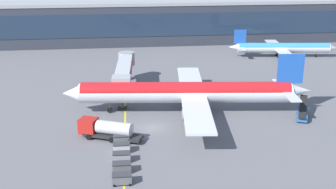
# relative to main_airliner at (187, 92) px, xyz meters

# --- Properties ---
(ground_plane) EXTENTS (700.00, 700.00, 0.00)m
(ground_plane) POSITION_rel_main_airliner_xyz_m (-7.51, -6.91, -4.12)
(ground_plane) COLOR slate
(apron_lead_in_line) EXTENTS (2.57, 79.98, 0.01)m
(apron_lead_in_line) POSITION_rel_main_airliner_xyz_m (-12.08, -4.91, -4.12)
(apron_lead_in_line) COLOR yellow
(apron_lead_in_line) RESTS_ON ground_plane
(terminal_building) EXTENTS (199.35, 17.45, 14.08)m
(terminal_building) POSITION_rel_main_airliner_xyz_m (-21.58, 68.17, 2.94)
(terminal_building) COLOR #2D333D
(terminal_building) RESTS_ON ground_plane
(main_airliner) EXTENTS (47.78, 38.25, 11.58)m
(main_airliner) POSITION_rel_main_airliner_xyz_m (0.00, 0.00, 0.00)
(main_airliner) COLOR silver
(main_airliner) RESTS_ON ground_plane
(jet_bridge) EXTENTS (5.35, 23.95, 6.82)m
(jet_bridge) POSITION_rel_main_airliner_xyz_m (-11.62, 14.11, 1.01)
(jet_bridge) COLOR #B2B7BC
(jet_bridge) RESTS_ON ground_plane
(fuel_tanker) EXTENTS (10.92, 6.50, 3.25)m
(fuel_tanker) POSITION_rel_main_airliner_xyz_m (-15.27, -10.50, -2.38)
(fuel_tanker) COLOR #232326
(fuel_tanker) RESTS_ON ground_plane
(belt_loader) EXTENTS (4.23, 6.82, 3.49)m
(belt_loader) POSITION_rel_main_airliner_xyz_m (21.10, -5.43, -3.13)
(belt_loader) COLOR #285B9E
(belt_loader) RESTS_ON ground_plane
(baggage_cart_0) EXTENTS (2.67, 1.64, 1.48)m
(baggage_cart_0) POSITION_rel_main_airliner_xyz_m (-12.92, -25.35, -3.34)
(baggage_cart_0) COLOR #595B60
(baggage_cart_0) RESTS_ON ground_plane
(baggage_cart_1) EXTENTS (2.67, 1.64, 1.48)m
(baggage_cart_1) POSITION_rel_main_airliner_xyz_m (-12.90, -22.15, -3.34)
(baggage_cart_1) COLOR #595B60
(baggage_cart_1) RESTS_ON ground_plane
(baggage_cart_2) EXTENTS (2.67, 1.64, 1.48)m
(baggage_cart_2) POSITION_rel_main_airliner_xyz_m (-12.87, -18.95, -3.34)
(baggage_cart_2) COLOR gray
(baggage_cart_2) RESTS_ON ground_plane
(baggage_cart_3) EXTENTS (2.67, 1.64, 1.48)m
(baggage_cart_3) POSITION_rel_main_airliner_xyz_m (-12.84, -15.75, -3.34)
(baggage_cart_3) COLOR #B2B7BC
(baggage_cart_3) RESTS_ON ground_plane
(baggage_cart_4) EXTENTS (2.67, 1.64, 1.48)m
(baggage_cart_4) POSITION_rel_main_airliner_xyz_m (-12.81, -12.55, -3.34)
(baggage_cart_4) COLOR #595B60
(baggage_cart_4) RESTS_ON ground_plane
(commuter_jet_far) EXTENTS (31.99, 25.55, 8.16)m
(commuter_jet_far) POSITION_rel_main_airliner_xyz_m (35.21, 41.29, -1.28)
(commuter_jet_far) COLOR silver
(commuter_jet_far) RESTS_ON ground_plane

